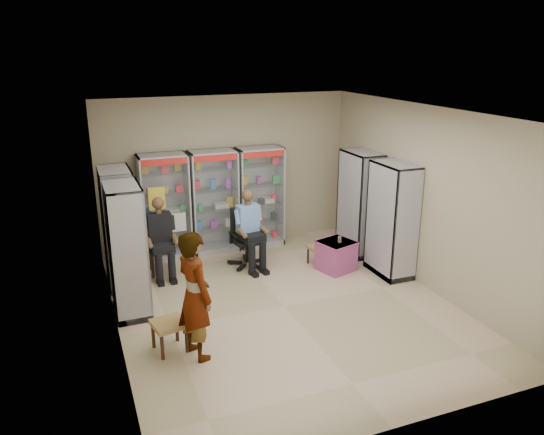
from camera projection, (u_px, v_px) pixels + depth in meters
name	position (u px, v px, depth m)	size (l,w,h in m)	color
floor	(284.00, 306.00, 8.30)	(6.00, 6.00, 0.00)	tan
room_shell	(285.00, 184.00, 7.69)	(5.02, 6.02, 3.01)	tan
cabinet_back_left	(165.00, 207.00, 9.96)	(0.90, 0.50, 2.00)	#B7BABF
cabinet_back_mid	(214.00, 202.00, 10.28)	(0.90, 0.50, 2.00)	#B7B9BF
cabinet_back_right	(260.00, 197.00, 10.61)	(0.90, 0.50, 2.00)	#B8BAC0
cabinet_right_far	(360.00, 203.00, 10.18)	(0.50, 0.90, 2.00)	#ABAEB2
cabinet_right_near	(392.00, 220.00, 9.20)	(0.50, 0.90, 2.00)	#B0B2B8
cabinet_left_far	(119.00, 228.00, 8.81)	(0.50, 0.90, 2.00)	#B8BABF
cabinet_left_near	(127.00, 250.00, 7.84)	(0.50, 0.90, 2.00)	silver
wooden_chair	(160.00, 248.00, 9.39)	(0.42, 0.42, 0.94)	black
seated_customer	(160.00, 238.00, 9.28)	(0.44, 0.60, 1.34)	black
office_chair	(247.00, 238.00, 9.69)	(0.59, 0.59, 1.08)	black
seated_shopkeeper	(248.00, 231.00, 9.60)	(0.45, 0.63, 1.37)	#7395E4
pink_trunk	(336.00, 256.00, 9.56)	(0.57, 0.55, 0.55)	#C44EA6
tea_glass	(340.00, 240.00, 9.43)	(0.07, 0.07, 0.11)	#632808
woven_stool_a	(319.00, 256.00, 9.81)	(0.36, 0.36, 0.36)	#A87647
woven_stool_b	(170.00, 336.00, 7.04)	(0.42, 0.42, 0.42)	#B07B4A
standing_man	(195.00, 295.00, 6.73)	(0.63, 0.41, 1.72)	#969699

